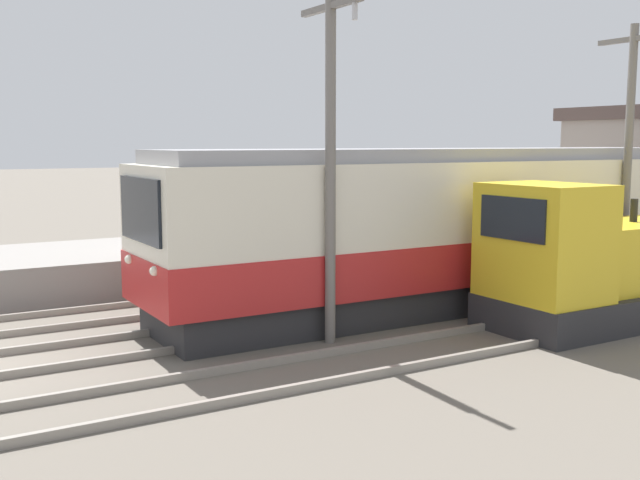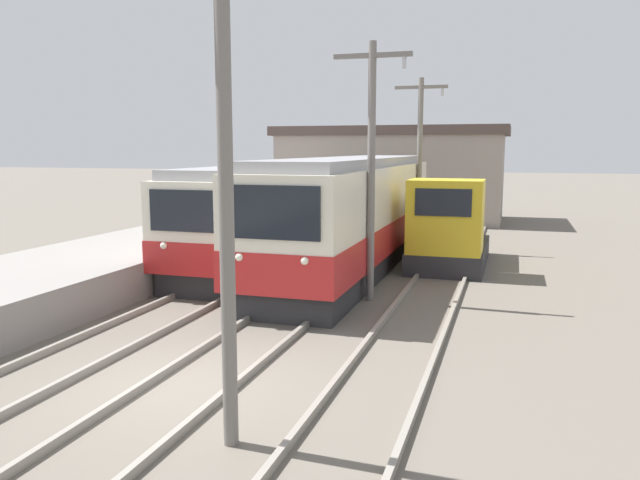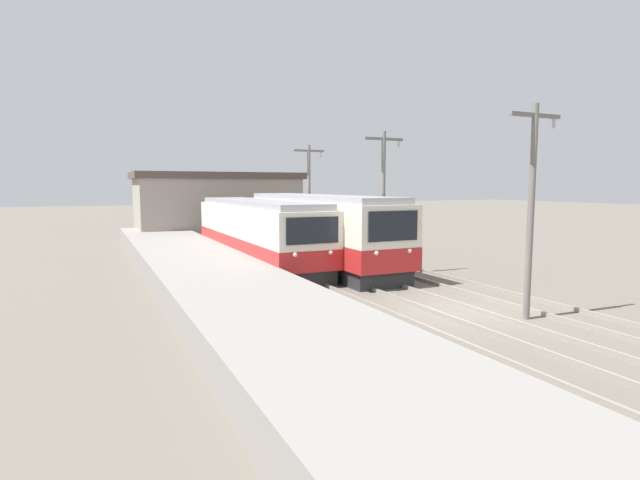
{
  "view_description": "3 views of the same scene",
  "coord_description": "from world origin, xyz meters",
  "px_view_note": "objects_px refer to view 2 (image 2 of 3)",
  "views": [
    {
      "loc": [
        13.63,
        -0.52,
        3.81
      ],
      "look_at": [
        -0.42,
        7.75,
        1.68
      ],
      "focal_mm": 42.0,
      "sensor_mm": 36.0,
      "label": 1
    },
    {
      "loc": [
        5.2,
        -8.95,
        3.95
      ],
      "look_at": [
        0.31,
        6.77,
        1.54
      ],
      "focal_mm": 35.0,
      "sensor_mm": 36.0,
      "label": 2
    },
    {
      "loc": [
        -10.59,
        -12.83,
        4.16
      ],
      "look_at": [
        -0.9,
        8.0,
        1.64
      ],
      "focal_mm": 28.0,
      "sensor_mm": 36.0,
      "label": 3
    }
  ],
  "objects_px": {
    "shunting_locomotive": "(450,231)",
    "catenary_mast_near": "(226,175)",
    "catenary_mast_mid": "(372,162)",
    "commuter_train_center": "(353,218)",
    "catenary_mast_far": "(420,157)",
    "commuter_train_left": "(288,214)"
  },
  "relations": [
    {
      "from": "shunting_locomotive",
      "to": "commuter_train_center",
      "type": "bearing_deg",
      "value": -152.34
    },
    {
      "from": "commuter_train_left",
      "to": "catenary_mast_far",
      "type": "bearing_deg",
      "value": 34.55
    },
    {
      "from": "commuter_train_left",
      "to": "catenary_mast_far",
      "type": "height_order",
      "value": "catenary_mast_far"
    },
    {
      "from": "commuter_train_center",
      "to": "catenary_mast_far",
      "type": "height_order",
      "value": "catenary_mast_far"
    },
    {
      "from": "catenary_mast_mid",
      "to": "catenary_mast_far",
      "type": "height_order",
      "value": "same"
    },
    {
      "from": "catenary_mast_mid",
      "to": "catenary_mast_far",
      "type": "distance_m",
      "value": 8.46
    },
    {
      "from": "catenary_mast_near",
      "to": "catenary_mast_mid",
      "type": "bearing_deg",
      "value": 90.0
    },
    {
      "from": "catenary_mast_far",
      "to": "catenary_mast_mid",
      "type": "bearing_deg",
      "value": -90.0
    },
    {
      "from": "catenary_mast_near",
      "to": "catenary_mast_mid",
      "type": "height_order",
      "value": "same"
    },
    {
      "from": "shunting_locomotive",
      "to": "catenary_mast_mid",
      "type": "xyz_separation_m",
      "value": [
        -1.49,
        -5.6,
        2.41
      ]
    },
    {
      "from": "catenary_mast_near",
      "to": "commuter_train_left",
      "type": "bearing_deg",
      "value": 107.16
    },
    {
      "from": "commuter_train_left",
      "to": "commuter_train_center",
      "type": "xyz_separation_m",
      "value": [
        2.8,
        -1.46,
        0.11
      ]
    },
    {
      "from": "commuter_train_center",
      "to": "catenary_mast_mid",
      "type": "bearing_deg",
      "value": -69.48
    },
    {
      "from": "commuter_train_left",
      "to": "catenary_mast_far",
      "type": "xyz_separation_m",
      "value": [
        4.31,
        2.97,
        2.03
      ]
    },
    {
      "from": "shunting_locomotive",
      "to": "catenary_mast_mid",
      "type": "relative_size",
      "value": 0.83
    },
    {
      "from": "catenary_mast_near",
      "to": "catenary_mast_far",
      "type": "distance_m",
      "value": 16.92
    },
    {
      "from": "catenary_mast_mid",
      "to": "catenary_mast_far",
      "type": "xyz_separation_m",
      "value": [
        0.0,
        8.46,
        0.0
      ]
    },
    {
      "from": "catenary_mast_near",
      "to": "catenary_mast_mid",
      "type": "distance_m",
      "value": 8.46
    },
    {
      "from": "catenary_mast_far",
      "to": "catenary_mast_near",
      "type": "bearing_deg",
      "value": -90.0
    },
    {
      "from": "shunting_locomotive",
      "to": "catenary_mast_near",
      "type": "bearing_deg",
      "value": -96.06
    },
    {
      "from": "shunting_locomotive",
      "to": "catenary_mast_near",
      "type": "height_order",
      "value": "catenary_mast_near"
    },
    {
      "from": "commuter_train_left",
      "to": "catenary_mast_far",
      "type": "distance_m",
      "value": 5.61
    }
  ]
}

